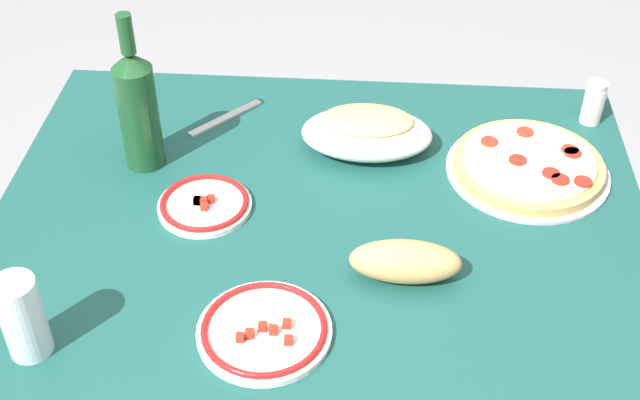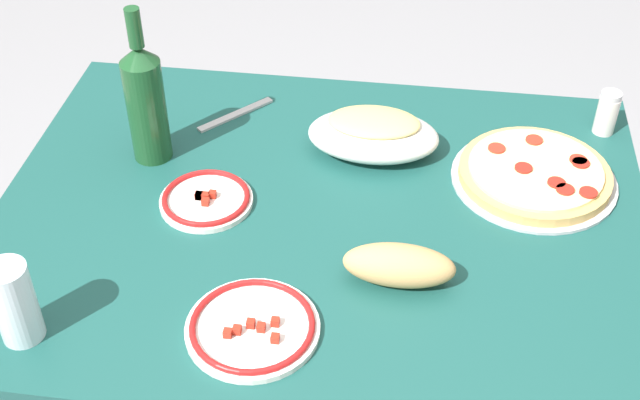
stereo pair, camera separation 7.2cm
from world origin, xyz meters
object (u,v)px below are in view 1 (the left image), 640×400
wine_bottle (138,107)px  side_plate_far (264,330)px  water_glass (22,317)px  side_plate_near (204,205)px  pepperoni_pizza (528,166)px  baked_pasta_dish (367,131)px  dining_table (320,271)px  spice_shaker (594,103)px  bread_loaf (405,262)px

wine_bottle → side_plate_far: size_ratio=1.50×
water_glass → side_plate_near: 0.38m
pepperoni_pizza → wine_bottle: bearing=1.6°
water_glass → baked_pasta_dish: bearing=-131.8°
wine_bottle → side_plate_near: size_ratio=1.85×
dining_table → wine_bottle: (0.33, -0.12, 0.26)m
dining_table → water_glass: (0.39, 0.33, 0.20)m
water_glass → side_plate_far: (-0.33, -0.05, -0.06)m
water_glass → pepperoni_pizza: bearing=-148.2°
dining_table → wine_bottle: wine_bottle is taller
water_glass → side_plate_far: water_glass is taller
dining_table → side_plate_near: side_plate_near is taller
wine_bottle → side_plate_far: bearing=123.8°
pepperoni_pizza → wine_bottle: size_ratio=0.98×
side_plate_far → baked_pasta_dish: bearing=-106.0°
pepperoni_pizza → baked_pasta_dish: baked_pasta_dish is taller
baked_pasta_dish → spice_shaker: size_ratio=2.76×
side_plate_far → spice_shaker: (-0.56, -0.59, 0.03)m
side_plate_far → bread_loaf: (-0.20, -0.13, 0.02)m
bread_loaf → pepperoni_pizza: bearing=-128.1°
spice_shaker → baked_pasta_dish: bearing=16.0°
side_plate_far → spice_shaker: bearing=-133.8°
bread_loaf → side_plate_near: bearing=-22.2°
wine_bottle → water_glass: (0.06, 0.45, -0.05)m
pepperoni_pizza → bread_loaf: bread_loaf is taller
water_glass → spice_shaker: bearing=-144.3°
water_glass → side_plate_near: water_glass is taller
dining_table → bread_loaf: bearing=135.1°
side_plate_near → wine_bottle: bearing=-44.0°
baked_pasta_dish → bread_loaf: size_ratio=1.38×
wine_bottle → side_plate_far: 0.49m
baked_pasta_dish → wine_bottle: (0.40, 0.07, 0.08)m
water_glass → wine_bottle: bearing=-97.9°
baked_pasta_dish → side_plate_near: (0.27, 0.19, -0.03)m
side_plate_far → water_glass: bearing=8.9°
baked_pasta_dish → water_glass: (0.46, 0.51, 0.03)m
dining_table → water_glass: bearing=40.0°
dining_table → side_plate_far: side_plate_far is taller
pepperoni_pizza → wine_bottle: (0.69, 0.02, 0.11)m
spice_shaker → dining_table: bearing=32.0°
dining_table → side_plate_near: size_ratio=6.91×
wine_bottle → dining_table: bearing=159.5°
pepperoni_pizza → wine_bottle: 0.70m
bread_loaf → spice_shaker: bearing=-128.4°
water_glass → bread_loaf: bearing=-160.8°
wine_bottle → spice_shaker: bearing=-167.0°
water_glass → bread_loaf: (-0.53, -0.18, -0.03)m
dining_table → side_plate_far: bearing=77.5°
side_plate_near → bread_loaf: 0.37m
pepperoni_pizza → side_plate_near: bearing=14.4°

